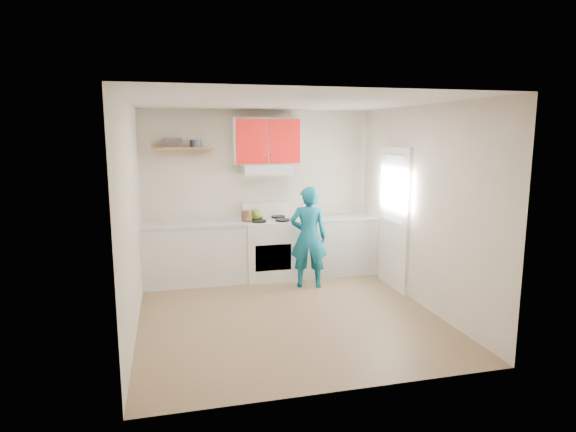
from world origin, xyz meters
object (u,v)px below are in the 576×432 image
object	(u,v)px
tin	(196,143)
kettle	(256,214)
stove	(269,249)
person	(309,237)
crock	(247,217)

from	to	relation	value
tin	kettle	xyz separation A→B (m)	(0.88, -0.04, -1.09)
stove	person	size ratio (longest dim) A/B	0.62
person	kettle	bearing A→B (deg)	-30.97
stove	person	distance (m)	0.80
tin	crock	distance (m)	1.32
crock	person	distance (m)	1.00
kettle	crock	world-z (taller)	crock
kettle	crock	bearing A→B (deg)	-120.44
stove	kettle	xyz separation A→B (m)	(-0.18, 0.10, 0.54)
tin	crock	world-z (taller)	tin
stove	tin	distance (m)	1.95
stove	crock	distance (m)	0.64
stove	person	world-z (taller)	person
kettle	person	xyz separation A→B (m)	(0.65, -0.67, -0.26)
tin	kettle	world-z (taller)	tin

